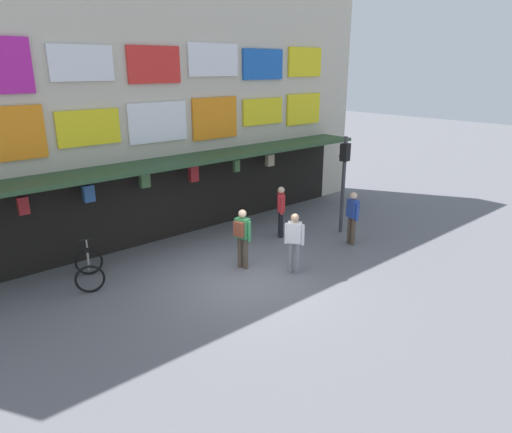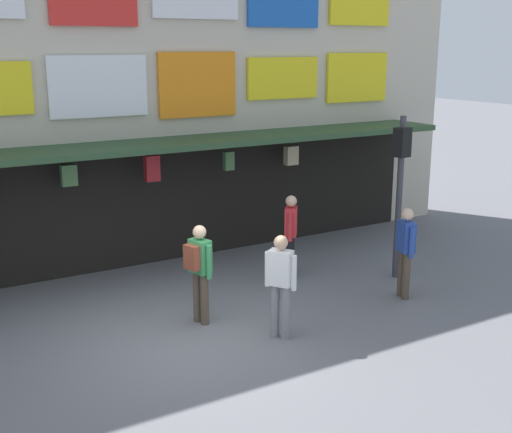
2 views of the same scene
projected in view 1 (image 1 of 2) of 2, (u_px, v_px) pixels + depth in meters
ground_plane at (244, 279)px, 12.06m from camera, size 80.00×80.00×0.00m
shopfront at (147, 112)px, 14.09m from camera, size 18.00×2.60×8.00m
traffic_light_far at (344, 169)px, 14.85m from camera, size 0.31×0.34×3.20m
bicycle_parked at (89, 269)px, 11.73m from camera, size 1.09×1.34×1.05m
pedestrian_in_blue at (352, 215)px, 14.16m from camera, size 0.31×0.51×1.68m
pedestrian_in_yellow at (242, 235)px, 12.43m from camera, size 0.42×0.52×1.68m
pedestrian_in_purple at (281, 209)px, 14.79m from camera, size 0.40×0.44×1.68m
pedestrian_in_green at (294, 240)px, 12.14m from camera, size 0.38×0.46×1.68m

